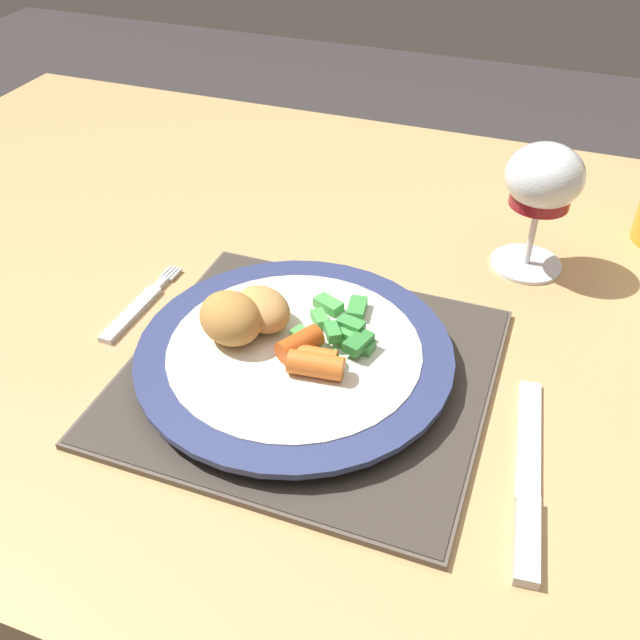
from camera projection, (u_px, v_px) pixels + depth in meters
name	position (u px, v px, depth m)	size (l,w,h in m)	color
dining_table	(367.00, 360.00, 0.77)	(1.41, 0.83, 0.74)	tan
placemat	(308.00, 373.00, 0.62)	(0.31, 0.29, 0.01)	brown
dinner_plate	(295.00, 356.00, 0.61)	(0.27, 0.27, 0.02)	white
breaded_croquettes	(244.00, 314.00, 0.61)	(0.09, 0.10, 0.04)	tan
green_beans_pile	(343.00, 330.00, 0.62)	(0.07, 0.10, 0.02)	#338438
glazed_carrots	(311.00, 356.00, 0.59)	(0.07, 0.05, 0.02)	orange
fork	(137.00, 308.00, 0.69)	(0.02, 0.13, 0.01)	silver
table_knife	(528.00, 489.00, 0.52)	(0.04, 0.20, 0.01)	silver
wine_glass	(543.00, 183.00, 0.69)	(0.08, 0.08, 0.14)	silver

